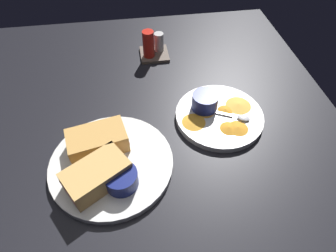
# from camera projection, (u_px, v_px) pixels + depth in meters

# --- Properties ---
(ground_plane) EXTENTS (1.10, 1.10, 0.03)m
(ground_plane) POSITION_uv_depth(u_px,v_px,m) (133.00, 129.00, 0.73)
(ground_plane) COLOR black
(plate_sandwich_main) EXTENTS (0.28, 0.28, 0.02)m
(plate_sandwich_main) POSITION_uv_depth(u_px,v_px,m) (112.00, 164.00, 0.63)
(plate_sandwich_main) COLOR silver
(plate_sandwich_main) RESTS_ON ground_plane
(sandwich_half_near) EXTENTS (0.14, 0.10, 0.05)m
(sandwich_half_near) POSITION_uv_depth(u_px,v_px,m) (98.00, 140.00, 0.64)
(sandwich_half_near) COLOR tan
(sandwich_half_near) RESTS_ON plate_sandwich_main
(sandwich_half_far) EXTENTS (0.15, 0.13, 0.05)m
(sandwich_half_far) POSITION_uv_depth(u_px,v_px,m) (97.00, 175.00, 0.58)
(sandwich_half_far) COLOR tan
(sandwich_half_far) RESTS_ON plate_sandwich_main
(ramekin_dark_sauce) EXTENTS (0.07, 0.07, 0.04)m
(ramekin_dark_sauce) POSITION_uv_depth(u_px,v_px,m) (121.00, 178.00, 0.58)
(ramekin_dark_sauce) COLOR navy
(ramekin_dark_sauce) RESTS_ON plate_sandwich_main
(spoon_by_dark_ramekin) EXTENTS (0.06, 0.09, 0.01)m
(spoon_by_dark_ramekin) POSITION_uv_depth(u_px,v_px,m) (108.00, 165.00, 0.62)
(spoon_by_dark_ramekin) COLOR silver
(spoon_by_dark_ramekin) RESTS_ON plate_sandwich_main
(plate_chips_companion) EXTENTS (0.23, 0.23, 0.02)m
(plate_chips_companion) POSITION_uv_depth(u_px,v_px,m) (219.00, 116.00, 0.73)
(plate_chips_companion) COLOR silver
(plate_chips_companion) RESTS_ON ground_plane
(ramekin_light_gravy) EXTENTS (0.07, 0.07, 0.04)m
(ramekin_light_gravy) POSITION_uv_depth(u_px,v_px,m) (205.00, 101.00, 0.72)
(ramekin_light_gravy) COLOR navy
(ramekin_light_gravy) RESTS_ON plate_chips_companion
(spoon_by_gravy_ramekin) EXTENTS (0.10, 0.06, 0.01)m
(spoon_by_gravy_ramekin) POSITION_uv_depth(u_px,v_px,m) (239.00, 117.00, 0.71)
(spoon_by_gravy_ramekin) COLOR silver
(spoon_by_gravy_ramekin) RESTS_ON plate_chips_companion
(plantain_chip_scatter) EXTENTS (0.22, 0.15, 0.01)m
(plantain_chip_scatter) POSITION_uv_depth(u_px,v_px,m) (221.00, 115.00, 0.72)
(plantain_chip_scatter) COLOR gold
(plantain_chip_scatter) RESTS_ON plate_chips_companion
(condiment_caddy) EXTENTS (0.09, 0.09, 0.10)m
(condiment_caddy) POSITION_uv_depth(u_px,v_px,m) (153.00, 47.00, 0.90)
(condiment_caddy) COLOR brown
(condiment_caddy) RESTS_ON ground_plane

